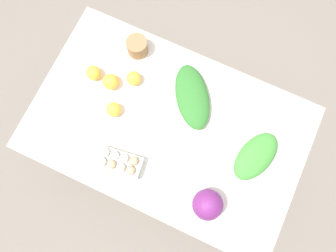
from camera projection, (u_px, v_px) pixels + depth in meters
name	position (u px, v px, depth m)	size (l,w,h in m)	color
ground_plane	(168.00, 150.00, 2.41)	(8.00, 8.00, 0.00)	#70665B
dining_table	(168.00, 131.00, 1.76)	(1.39, 0.86, 0.76)	silver
cabbage_purple	(208.00, 205.00, 1.51)	(0.15, 0.15, 0.15)	#6B2366
egg_carton	(119.00, 162.00, 1.58)	(0.24, 0.13, 0.09)	#B7B7B2
paper_bag	(137.00, 46.00, 1.71)	(0.11, 0.11, 0.10)	olive
greens_bunch_beet_tops	(192.00, 97.00, 1.66)	(0.35, 0.17, 0.07)	#2D6B28
greens_bunch_scallion	(256.00, 156.00, 1.59)	(0.28, 0.15, 0.08)	#3D8433
orange_0	(134.00, 78.00, 1.68)	(0.08, 0.08, 0.08)	#F9A833
orange_1	(114.00, 109.00, 1.65)	(0.08, 0.08, 0.08)	#F9A833
orange_2	(111.00, 82.00, 1.67)	(0.08, 0.08, 0.08)	#F9A833
orange_3	(93.00, 73.00, 1.69)	(0.08, 0.08, 0.08)	#F9A833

